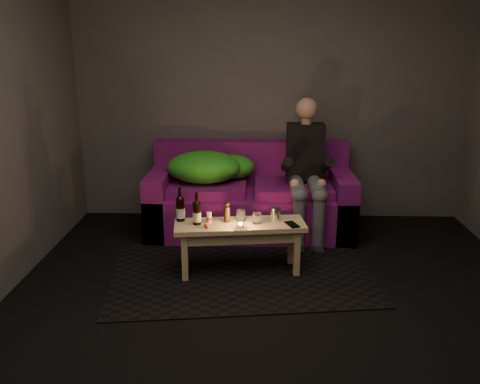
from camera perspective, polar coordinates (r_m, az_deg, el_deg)
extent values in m
plane|color=black|center=(3.51, 4.12, -14.77)|extent=(4.50, 4.50, 0.00)
plane|color=#494749|center=(5.27, 3.48, 10.92)|extent=(4.00, 0.00, 4.00)
cube|color=black|center=(4.27, 0.00, -8.59)|extent=(2.26, 1.76, 0.01)
cube|color=#610D62|center=(5.03, 1.16, -2.12)|extent=(1.97, 0.88, 0.41)
cube|color=#610D62|center=(5.23, 1.23, 3.45)|extent=(1.97, 0.22, 0.43)
cube|color=#610D62|center=(5.08, -8.85, -0.95)|extent=(0.20, 0.88, 0.61)
cube|color=#610D62|center=(5.07, 11.22, -1.13)|extent=(0.20, 0.88, 0.61)
cube|color=#610D62|center=(4.93, -3.63, 0.45)|extent=(0.74, 0.59, 0.10)
cube|color=#610D62|center=(4.92, 5.98, 0.37)|extent=(0.74, 0.59, 0.10)
ellipsoid|color=#18851B|center=(4.93, -4.07, 2.81)|extent=(0.71, 0.55, 0.29)
ellipsoid|color=#18851B|center=(5.05, -0.80, 2.84)|extent=(0.43, 0.35, 0.24)
ellipsoid|color=#18851B|center=(5.09, -6.35, 2.38)|extent=(0.31, 0.26, 0.16)
cube|color=black|center=(4.94, 7.32, 4.50)|extent=(0.35, 0.22, 0.54)
sphere|color=tan|center=(4.87, 7.50, 9.25)|extent=(0.21, 0.21, 0.21)
cylinder|color=#4A4B54|center=(4.71, 6.46, 0.46)|extent=(0.14, 0.49, 0.14)
cylinder|color=#4A4B54|center=(4.72, 8.60, 0.44)|extent=(0.14, 0.49, 0.14)
cylinder|color=#4A4B54|center=(4.57, 6.58, -3.63)|extent=(0.11, 0.11, 0.50)
cylinder|color=#4A4B54|center=(4.59, 8.78, -3.63)|extent=(0.11, 0.11, 0.50)
cube|color=black|center=(4.59, 6.54, -6.47)|extent=(0.09, 0.22, 0.06)
cube|color=black|center=(4.61, 8.75, -6.46)|extent=(0.09, 0.22, 0.06)
cube|color=tan|center=(4.07, -0.02, -3.76)|extent=(1.08, 0.46, 0.04)
cube|color=tan|center=(4.09, -0.02, -4.63)|extent=(0.93, 0.37, 0.09)
cube|color=tan|center=(4.02, -6.24, -7.38)|extent=(0.05, 0.05, 0.39)
cube|color=tan|center=(4.24, -6.21, -6.08)|extent=(0.05, 0.05, 0.39)
cube|color=tan|center=(4.10, 6.39, -6.90)|extent=(0.05, 0.05, 0.39)
cube|color=tan|center=(4.31, 5.76, -5.65)|extent=(0.05, 0.05, 0.39)
cylinder|color=black|center=(4.11, -6.71, -1.96)|extent=(0.07, 0.07, 0.19)
cylinder|color=white|center=(4.12, -6.70, -2.34)|extent=(0.07, 0.07, 0.08)
cone|color=black|center=(4.08, -6.76, -0.49)|extent=(0.07, 0.07, 0.03)
cylinder|color=black|center=(4.07, -6.78, -0.09)|extent=(0.03, 0.03, 0.09)
cylinder|color=black|center=(4.02, -4.87, -2.43)|extent=(0.06, 0.06, 0.18)
cylinder|color=white|center=(4.03, -4.86, -2.79)|extent=(0.07, 0.07, 0.07)
cone|color=black|center=(3.99, -4.90, -1.02)|extent=(0.06, 0.06, 0.03)
cylinder|color=black|center=(3.98, -4.91, -0.64)|extent=(0.02, 0.02, 0.08)
cylinder|color=silver|center=(4.07, -3.49, -2.84)|extent=(0.05, 0.05, 0.09)
cylinder|color=black|center=(4.06, -1.46, -2.52)|extent=(0.05, 0.05, 0.13)
cylinder|color=white|center=(4.09, 0.08, -2.67)|extent=(0.09, 0.09, 0.09)
cylinder|color=white|center=(3.95, 0.06, -3.78)|extent=(0.06, 0.06, 0.04)
sphere|color=orange|center=(3.94, 0.06, -3.63)|extent=(0.02, 0.02, 0.02)
cylinder|color=white|center=(4.04, 1.91, -2.97)|extent=(0.08, 0.08, 0.09)
cylinder|color=silver|center=(4.11, 4.00, -2.48)|extent=(0.09, 0.09, 0.11)
cube|color=black|center=(4.04, 5.87, -3.65)|extent=(0.12, 0.17, 0.01)
cube|color=#B80B13|center=(3.98, -3.87, -3.88)|extent=(0.04, 0.08, 0.01)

